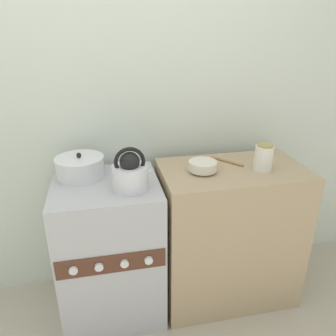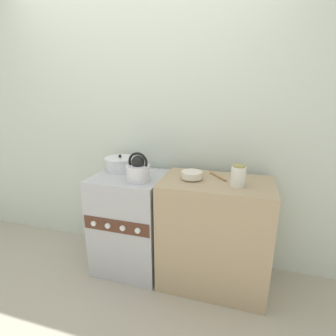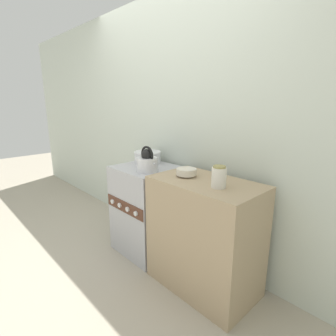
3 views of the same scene
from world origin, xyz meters
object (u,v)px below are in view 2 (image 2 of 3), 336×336
kettle (138,170)px  cooking_pot (120,164)px  enamel_bowl (192,175)px  storage_jar (238,176)px  stove (131,222)px

kettle → cooking_pot: (-0.27, 0.22, -0.03)m
enamel_bowl → storage_jar: storage_jar is taller
stove → kettle: bearing=-35.7°
cooking_pot → enamel_bowl: bearing=-12.3°
stove → cooking_pot: 0.53m
enamel_bowl → kettle: bearing=-170.8°
kettle → storage_jar: (0.76, 0.02, 0.02)m
cooking_pot → storage_jar: storage_jar is taller
stove → enamel_bowl: (0.55, -0.03, 0.51)m
storage_jar → kettle: bearing=-178.1°
kettle → stove: bearing=144.3°
enamel_bowl → storage_jar: size_ratio=1.04×
kettle → enamel_bowl: kettle is taller
kettle → cooking_pot: 0.34m
stove → cooking_pot: bearing=137.8°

